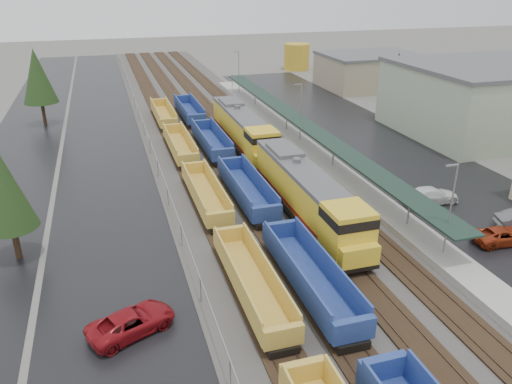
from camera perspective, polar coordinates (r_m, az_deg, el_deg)
ballast_strip at (r=72.13m, az=-5.06°, el=7.10°), size 20.00×160.00×0.08m
trackbed at (r=72.10m, az=-5.06°, el=7.19°), size 14.60×160.00×0.22m
west_parking_lot at (r=70.74m, az=-17.07°, el=5.79°), size 10.00×160.00×0.02m
west_road at (r=71.57m, az=-25.07°, el=4.78°), size 9.00×160.00×0.02m
east_commuter_lot at (r=69.62m, az=12.33°, el=6.01°), size 16.00×100.00×0.02m
station_platform at (r=65.42m, az=5.02°, el=6.01°), size 3.00×80.00×8.00m
chainlink_fence at (r=68.95m, az=-12.62°, el=7.21°), size 0.08×160.04×2.02m
industrial_buildings at (r=76.32m, az=26.74°, el=8.88°), size 32.52×75.30×9.50m
distant_hills at (r=227.16m, az=-2.01°, el=18.39°), size 301.00×140.00×25.20m
tree_west_near at (r=41.21m, az=-26.79°, el=0.26°), size 3.96×3.96×9.00m
tree_west_far at (r=79.37m, az=-23.73°, el=12.03°), size 4.84×4.84×11.00m
tree_east at (r=79.32m, az=15.78°, el=12.62°), size 4.40×4.40×10.00m
locomotive_lead at (r=44.14m, az=5.96°, el=-0.33°), size 3.26×21.49×4.87m
locomotive_trail at (r=62.81m, az=-1.43°, el=7.10°), size 3.26×21.49×4.87m
well_string_yellow at (r=41.05m, az=-3.60°, el=-4.43°), size 2.48×91.01×2.20m
well_string_blue at (r=41.56m, az=1.95°, el=-3.90°), size 2.74×93.37×2.43m
storage_tank at (r=120.31m, az=4.66°, el=15.15°), size 5.87×5.87×5.87m
parked_car_west_c at (r=32.58m, az=-14.05°, el=-14.23°), size 4.52×6.02×1.52m
parked_car_east_b at (r=45.81m, az=26.30°, el=-4.51°), size 2.67×5.06×1.36m
parked_car_east_c at (r=51.10m, az=19.41°, el=-0.37°), size 2.46×5.51×1.57m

